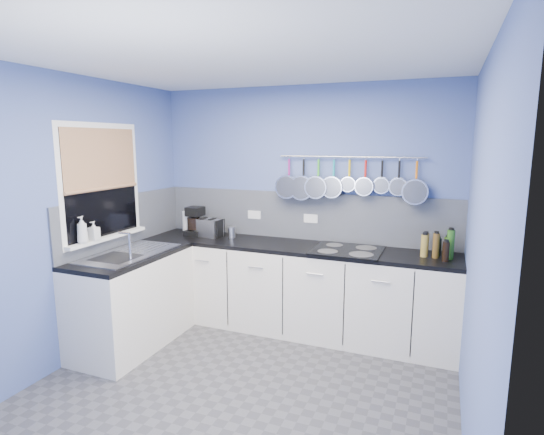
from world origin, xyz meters
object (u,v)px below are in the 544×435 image
Objects in this scene: toaster at (208,228)px; hob at (347,250)px; soap_bottle_a at (82,230)px; soap_bottle_b at (94,231)px; paper_towel at (188,222)px; coffee_maker at (194,221)px; canister at (232,232)px.

toaster reaches higher than hob.
soap_bottle_a reaches higher than soap_bottle_b.
soap_bottle_b reaches higher than hob.
paper_towel reaches higher than toaster.
paper_towel is 0.81× the size of coffee_maker.
toaster is 1.56m from hob.
toaster is at bearing -7.36° from paper_towel.
canister is (0.80, 1.29, -0.21)m from soap_bottle_a.
soap_bottle_a is 2.42m from hob.
soap_bottle_b is at bearing -106.07° from toaster.
paper_towel is at bearing 176.57° from hob.
soap_bottle_a is 0.37× the size of hob.
canister is (0.80, 1.15, -0.18)m from soap_bottle_b.
soap_bottle_b is 1.46× the size of canister.
soap_bottle_b is 0.67× the size of paper_towel.
coffee_maker is at bearing 73.78° from soap_bottle_a.
paper_towel is 0.39× the size of hob.
soap_bottle_a reaches higher than toaster.
soap_bottle_b is at bearing 90.00° from soap_bottle_a.
coffee_maker is (0.36, 1.24, -0.11)m from soap_bottle_a.
coffee_maker reaches higher than hob.
canister is (0.56, -0.00, -0.07)m from paper_towel.
paper_towel is 0.29m from toaster.
soap_bottle_a reaches higher than coffee_maker.
coffee_maker is at bearing -20.79° from paper_towel.
canister is at bearing 55.16° from soap_bottle_b.
toaster is (0.53, 1.12, -0.14)m from soap_bottle_b.
soap_bottle_a is at bearing -103.64° from toaster.
paper_towel is 2.16× the size of canister.
canister is at bearing 58.06° from soap_bottle_a.
soap_bottle_a is 0.76× the size of coffee_maker.
soap_bottle_a is 0.94× the size of paper_towel.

